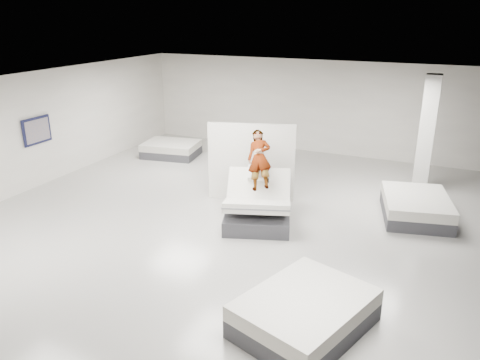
{
  "coord_description": "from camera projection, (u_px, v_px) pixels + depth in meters",
  "views": [
    {
      "loc": [
        4.44,
        -8.76,
        4.73
      ],
      "look_at": [
        0.21,
        0.64,
        1.0
      ],
      "focal_mm": 35.0,
      "sensor_mm": 36.0,
      "label": 1
    }
  ],
  "objects": [
    {
      "name": "wall_poster",
      "position": [
        37.0,
        131.0,
        13.01
      ],
      "size": [
        0.06,
        0.95,
        0.75
      ],
      "color": "black",
      "rests_on": "wall_left"
    },
    {
      "name": "room",
      "position": [
        219.0,
        162.0,
        10.29
      ],
      "size": [
        14.0,
        14.04,
        3.2
      ],
      "color": "#A7A49E",
      "rests_on": "ground"
    },
    {
      "name": "divider_panel",
      "position": [
        251.0,
        162.0,
        12.16
      ],
      "size": [
        2.2,
        0.73,
        2.06
      ],
      "primitive_type": "cube",
      "rotation": [
        0.0,
        0.0,
        0.28
      ],
      "color": "silver",
      "rests_on": "floor"
    },
    {
      "name": "flat_bed_left_far",
      "position": [
        171.0,
        149.0,
        16.12
      ],
      "size": [
        1.99,
        1.62,
        0.49
      ],
      "color": "#3A3A3F",
      "rests_on": "floor"
    },
    {
      "name": "remote",
      "position": [
        268.0,
        181.0,
        10.78
      ],
      "size": [
        0.09,
        0.15,
        0.08
      ],
      "primitive_type": "cube",
      "rotation": [
        0.35,
        0.0,
        0.33
      ],
      "color": "black",
      "rests_on": "person"
    },
    {
      "name": "column",
      "position": [
        426.0,
        134.0,
        12.61
      ],
      "size": [
        0.4,
        0.4,
        3.2
      ],
      "primitive_type": "cube",
      "color": "silver",
      "rests_on": "floor"
    },
    {
      "name": "hero_bed",
      "position": [
        258.0,
        206.0,
        11.05
      ],
      "size": [
        2.05,
        2.36,
        1.24
      ],
      "color": "#3A3A3F",
      "rests_on": "floor"
    },
    {
      "name": "flat_bed_right_near",
      "position": [
        305.0,
        313.0,
        7.3
      ],
      "size": [
        2.14,
        2.47,
        0.57
      ],
      "color": "#3A3A3F",
      "rests_on": "floor"
    },
    {
      "name": "flat_bed_right_far",
      "position": [
        416.0,
        207.0,
        11.3
      ],
      "size": [
        1.89,
        2.26,
        0.54
      ],
      "color": "#3A3A3F",
      "rests_on": "floor"
    },
    {
      "name": "person",
      "position": [
        259.0,
        169.0,
        11.07
      ],
      "size": [
        1.0,
        1.52,
        1.32
      ],
      "primitive_type": "imported",
      "rotation": [
        0.84,
        0.0,
        0.33
      ],
      "color": "slate",
      "rests_on": "hero_bed"
    }
  ]
}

